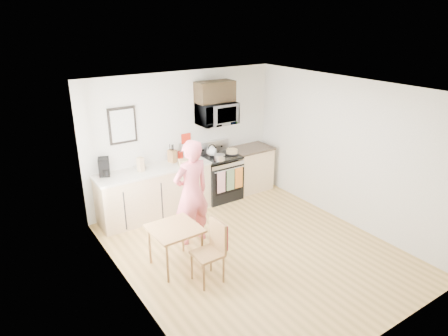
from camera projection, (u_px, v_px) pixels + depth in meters
floor at (254, 250)px, 6.46m from camera, size 4.60×4.60×0.00m
back_wall at (183, 139)px, 7.78m from camera, size 4.00×0.04×2.60m
front_wall at (391, 244)px, 4.21m from camera, size 4.00×0.04×2.60m
left_wall at (129, 209)px, 4.96m from camera, size 0.04×4.60×2.60m
right_wall at (346, 152)px, 7.03m from camera, size 0.04×4.60×2.60m
ceiling at (259, 89)px, 5.53m from camera, size 4.00×4.60×0.04m
window at (109, 170)px, 5.51m from camera, size 0.06×1.40×1.50m
cabinet_left at (155, 193)px, 7.44m from camera, size 2.10×0.60×0.90m
countertop_left at (153, 170)px, 7.27m from camera, size 2.14×0.64×0.04m
cabinet_right at (250, 169)px, 8.60m from camera, size 0.84×0.60×0.90m
countertop_right at (251, 148)px, 8.43m from camera, size 0.88×0.64×0.04m
range at (220, 178)px, 8.17m from camera, size 0.76×0.70×1.16m
microwave at (216, 114)px, 7.77m from camera, size 0.76×0.51×0.42m
upper_cabinet at (215, 92)px, 7.66m from camera, size 0.76×0.35×0.40m
wall_art at (123, 125)px, 6.98m from camera, size 0.50×0.04×0.65m
wall_trivet at (186, 138)px, 7.80m from camera, size 0.20×0.02×0.20m
person at (191, 193)px, 6.42m from camera, size 0.68×0.47×1.77m
dining_table at (175, 232)px, 5.85m from camera, size 0.70×0.70×0.65m
chair at (215, 242)px, 5.58m from camera, size 0.43×0.39×0.91m
knife_block at (172, 156)px, 7.55m from camera, size 0.15×0.18×0.24m
utensil_crock at (180, 152)px, 7.74m from camera, size 0.11×0.11×0.33m
fruit_bowl at (140, 167)px, 7.23m from camera, size 0.27×0.27×0.11m
milk_carton at (141, 164)px, 7.10m from camera, size 0.12×0.12×0.26m
coffee_maker at (104, 168)px, 6.90m from camera, size 0.24×0.29×0.32m
bread_bag at (188, 162)px, 7.39m from camera, size 0.37×0.24×0.12m
cake at (232, 152)px, 8.07m from camera, size 0.28×0.28×0.09m
kettle at (212, 151)px, 7.92m from camera, size 0.20×0.20×0.25m
pot at (220, 157)px, 7.72m from camera, size 0.22×0.36×0.11m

